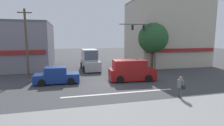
{
  "coord_description": "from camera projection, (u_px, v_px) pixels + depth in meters",
  "views": [
    {
      "loc": [
        -3.83,
        -16.13,
        4.23
      ],
      "look_at": [
        0.73,
        2.0,
        1.6
      ],
      "focal_mm": 28.0,
      "sensor_mm": 36.0,
      "label": 1
    }
  ],
  "objects": [
    {
      "name": "building_left_block",
      "position": [
        8.0,
        46.0,
        24.79
      ],
      "size": [
        11.74,
        10.47,
        6.43
      ],
      "color": "slate",
      "rests_on": "ground"
    },
    {
      "name": "building_right_corner",
      "position": [
        166.0,
        33.0,
        28.28
      ],
      "size": [
        11.32,
        8.57,
        10.07
      ],
      "color": "#B7AD99",
      "rests_on": "ground"
    },
    {
      "name": "lane_marking_stripe",
      "position": [
        120.0,
        93.0,
        13.64
      ],
      "size": [
        9.0,
        0.24,
        0.01
      ],
      "primitive_type": "cube",
      "color": "silver",
      "rests_on": "ground"
    },
    {
      "name": "traffic_light_mast",
      "position": [
        149.0,
        39.0,
        21.91
      ],
      "size": [
        4.89,
        0.29,
        6.2
      ],
      "color": "#47474C",
      "rests_on": "ground"
    },
    {
      "name": "van_crossing_leftbound",
      "position": [
        131.0,
        71.0,
        17.61
      ],
      "size": [
        4.73,
        2.31,
        2.11
      ],
      "color": "maroon",
      "rests_on": "ground"
    },
    {
      "name": "sidewalk_curb",
      "position": [
        149.0,
        121.0,
        8.83
      ],
      "size": [
        40.0,
        5.0,
        0.16
      ],
      "primitive_type": "cube",
      "color": "gray",
      "rests_on": "ground"
    },
    {
      "name": "street_tree",
      "position": [
        153.0,
        38.0,
        22.92
      ],
      "size": [
        3.94,
        3.94,
        6.25
      ],
      "color": "#4C3823",
      "rests_on": "ground"
    },
    {
      "name": "box_truck_crossing_rightbound",
      "position": [
        90.0,
        60.0,
        23.92
      ],
      "size": [
        2.33,
        5.64,
        2.75
      ],
      "color": "#999EA3",
      "rests_on": "ground"
    },
    {
      "name": "ground_plane",
      "position": [
        110.0,
        82.0,
        17.0
      ],
      "size": [
        120.0,
        120.0,
        0.0
      ],
      "primitive_type": "plane",
      "color": "#3D3D3F"
    },
    {
      "name": "utility_pole_near_left",
      "position": [
        27.0,
        43.0,
        18.28
      ],
      "size": [
        1.4,
        0.22,
        7.26
      ],
      "color": "brown",
      "rests_on": "ground"
    },
    {
      "name": "pedestrian_foreground_with_bag",
      "position": [
        180.0,
        87.0,
        11.98
      ],
      "size": [
        0.29,
        0.68,
        1.67
      ],
      "color": "#4C4742",
      "rests_on": "ground"
    },
    {
      "name": "sedan_crossing_center",
      "position": [
        57.0,
        76.0,
        16.53
      ],
      "size": [
        4.11,
        1.9,
        1.58
      ],
      "color": "navy",
      "rests_on": "ground"
    }
  ]
}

